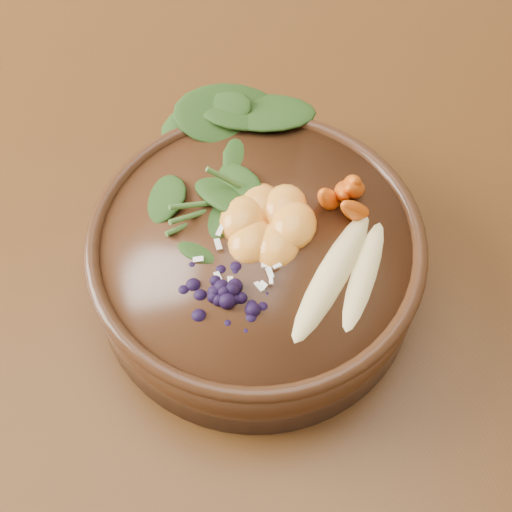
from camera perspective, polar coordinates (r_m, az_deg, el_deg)
ground at (r=1.35m, az=-5.15°, el=-11.57°), size 4.00×4.00×0.00m
dining_table at (r=0.77m, az=-8.90°, el=5.79°), size 1.60×0.90×0.75m
stoneware_bowl at (r=0.56m, az=-0.00°, el=-0.55°), size 0.29×0.29×0.07m
kale_heap at (r=0.55m, az=-1.07°, el=8.11°), size 0.19×0.17×0.04m
carrot_cluster at (r=0.53m, az=7.90°, el=7.00°), size 0.06×0.06×0.07m
banana_halves at (r=0.50m, az=7.52°, el=-0.80°), size 0.06×0.14×0.02m
mandarin_cluster at (r=0.52m, az=0.97°, el=3.42°), size 0.09×0.09×0.03m
blueberry_pile at (r=0.49m, az=-2.60°, el=-2.15°), size 0.13×0.11×0.03m
coconut_flakes at (r=0.52m, az=-0.74°, el=0.09°), size 0.09×0.07×0.01m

